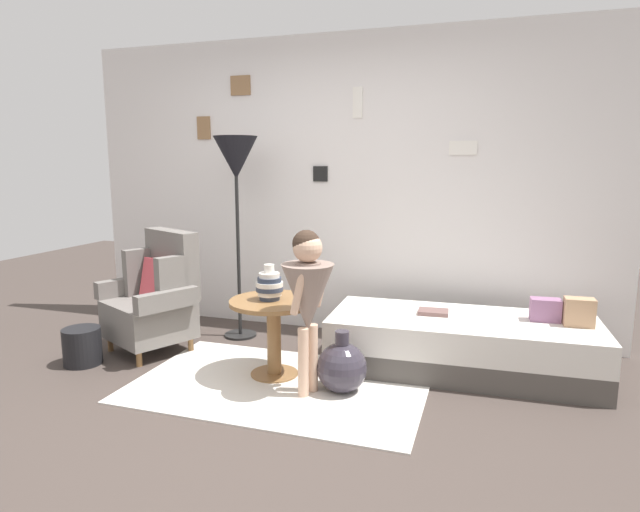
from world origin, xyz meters
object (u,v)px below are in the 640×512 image
book_on_daybed (433,312)px  side_table (274,321)px  armchair (156,297)px  vase_striped (269,285)px  person_child (308,292)px  daybed (461,344)px  floor_lamp (236,166)px  demijohn_near (342,367)px  magazine_basket (82,346)px

book_on_daybed → side_table: bearing=-152.3°
armchair → side_table: size_ratio=1.56×
vase_striped → armchair: bearing=168.4°
vase_striped → person_child: bearing=-31.7°
daybed → book_on_daybed: (-0.21, 0.03, 0.22)m
book_on_daybed → vase_striped: bearing=-152.7°
daybed → floor_lamp: bearing=173.4°
person_child → book_on_daybed: person_child is taller
demijohn_near → armchair: bearing=168.5°
armchair → side_table: armchair is taller
armchair → vase_striped: (1.10, -0.23, 0.22)m
armchair → person_child: bearing=-17.1°
armchair → floor_lamp: size_ratio=0.56×
floor_lamp → book_on_daybed: size_ratio=7.87×
person_child → demijohn_near: bearing=29.4°
demijohn_near → magazine_basket: 2.01m
demijohn_near → magazine_basket: (-2.01, -0.12, -0.03)m
armchair → magazine_basket: size_ratio=3.46×
book_on_daybed → magazine_basket: 2.66m
vase_striped → book_on_daybed: (1.08, 0.56, -0.25)m
side_table → magazine_basket: (-1.47, -0.24, -0.27)m
vase_striped → book_on_daybed: bearing=27.3°
floor_lamp → magazine_basket: bearing=-130.6°
armchair → daybed: armchair is taller
vase_striped → book_on_daybed: size_ratio=1.15×
floor_lamp → vase_striped: bearing=-50.6°
armchair → daybed: 2.42m
armchair → person_child: size_ratio=0.89×
floor_lamp → person_child: (0.97, -0.97, -0.79)m
demijohn_near → side_table: bearing=167.8°
demijohn_near → daybed: bearing=40.9°
side_table → floor_lamp: size_ratio=0.36×
vase_striped → floor_lamp: size_ratio=0.15×
floor_lamp → demijohn_near: bearing=-36.1°
armchair → floor_lamp: bearing=46.6°
armchair → floor_lamp: floor_lamp is taller
armchair → magazine_basket: 0.65m
vase_striped → demijohn_near: bearing=-11.2°
person_child → book_on_daybed: (0.72, 0.78, -0.28)m
side_table → book_on_daybed: 1.19m
vase_striped → floor_lamp: bearing=129.4°
book_on_daybed → magazine_basket: book_on_daybed is taller
daybed → book_on_daybed: size_ratio=8.75×
book_on_daybed → demijohn_near: book_on_daybed is taller
side_table → vase_striped: size_ratio=2.47×
vase_striped → demijohn_near: size_ratio=0.60×
vase_striped → person_child: (0.36, -0.22, 0.03)m
vase_striped → magazine_basket: vase_striped is taller
vase_striped → demijohn_near: vase_striped is taller
armchair → magazine_basket: armchair is taller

